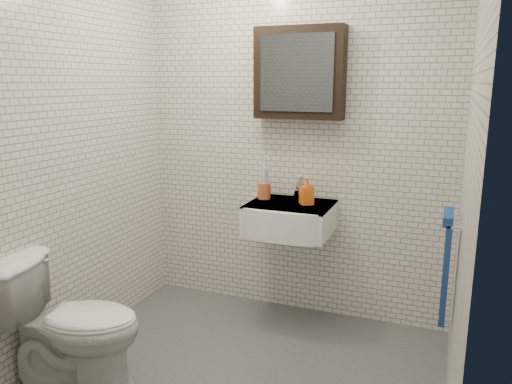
# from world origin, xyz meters

# --- Properties ---
(ground) EXTENTS (2.20, 2.00, 0.01)m
(ground) POSITION_xyz_m (0.00, 0.00, 0.01)
(ground) COLOR #48494F
(ground) RESTS_ON ground
(room_shell) EXTENTS (2.22, 2.02, 2.51)m
(room_shell) POSITION_xyz_m (0.00, 0.00, 1.47)
(room_shell) COLOR silver
(room_shell) RESTS_ON ground
(washbasin) EXTENTS (0.55, 0.50, 0.20)m
(washbasin) POSITION_xyz_m (0.05, 0.73, 0.76)
(washbasin) COLOR white
(washbasin) RESTS_ON room_shell
(faucet) EXTENTS (0.06, 0.20, 0.15)m
(faucet) POSITION_xyz_m (0.05, 0.93, 0.92)
(faucet) COLOR silver
(faucet) RESTS_ON washbasin
(mirror_cabinet) EXTENTS (0.60, 0.15, 0.60)m
(mirror_cabinet) POSITION_xyz_m (0.05, 0.93, 1.70)
(mirror_cabinet) COLOR black
(mirror_cabinet) RESTS_ON room_shell
(towel_rail) EXTENTS (0.09, 0.30, 0.58)m
(towel_rail) POSITION_xyz_m (1.04, 0.35, 0.72)
(towel_rail) COLOR silver
(towel_rail) RESTS_ON room_shell
(toothbrush_cup) EXTENTS (0.11, 0.11, 0.24)m
(toothbrush_cup) POSITION_xyz_m (-0.16, 0.84, 0.91)
(toothbrush_cup) COLOR #B4562D
(toothbrush_cup) RESTS_ON washbasin
(soap_bottle) EXTENTS (0.11, 0.11, 0.18)m
(soap_bottle) POSITION_xyz_m (0.15, 0.79, 0.94)
(soap_bottle) COLOR orange
(soap_bottle) RESTS_ON washbasin
(toilet) EXTENTS (0.82, 0.60, 0.75)m
(toilet) POSITION_xyz_m (-0.80, -0.40, 0.38)
(toilet) COLOR white
(toilet) RESTS_ON ground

